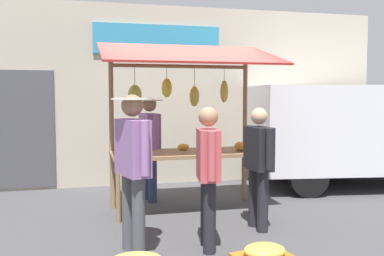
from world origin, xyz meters
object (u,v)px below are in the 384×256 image
at_px(shopper_with_ponytail, 259,160).
at_px(shopper_in_striped_shirt, 133,159).
at_px(vendor_with_sunhat, 150,140).
at_px(shopper_with_shopping_bag, 208,168).
at_px(parked_van, 362,126).
at_px(market_stall, 186,106).

bearing_deg(shopper_with_ponytail, shopper_in_striped_shirt, 103.17).
relative_size(vendor_with_sunhat, shopper_with_shopping_bag, 1.06).
height_order(vendor_with_sunhat, parked_van, parked_van).
bearing_deg(shopper_in_striped_shirt, market_stall, -47.80).
distance_m(shopper_with_shopping_bag, shopper_in_striped_shirt, 0.83).
height_order(market_stall, parked_van, market_stall).
bearing_deg(shopper_in_striped_shirt, parked_van, -77.53).
bearing_deg(vendor_with_sunhat, shopper_in_striped_shirt, -21.76).
height_order(vendor_with_sunhat, shopper_with_ponytail, vendor_with_sunhat).
height_order(shopper_with_shopping_bag, shopper_in_striped_shirt, shopper_in_striped_shirt).
distance_m(shopper_with_ponytail, parked_van, 3.61).
relative_size(market_stall, parked_van, 0.54).
bearing_deg(market_stall, vendor_with_sunhat, -59.22).
bearing_deg(shopper_in_striped_shirt, shopper_with_ponytail, -90.38).
xyz_separation_m(market_stall, parked_van, (-3.63, -0.93, -0.43)).
xyz_separation_m(vendor_with_sunhat, parked_van, (-4.06, -0.20, 0.13)).
bearing_deg(shopper_with_shopping_bag, parked_van, -46.07).
distance_m(market_stall, parked_van, 3.77).
xyz_separation_m(vendor_with_sunhat, shopper_with_ponytail, (-1.10, 1.85, -0.11)).
xyz_separation_m(shopper_with_shopping_bag, parked_van, (-3.79, -2.60, 0.21)).
relative_size(market_stall, shopper_in_striped_shirt, 1.46).
distance_m(vendor_with_sunhat, shopper_with_shopping_bag, 2.42).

